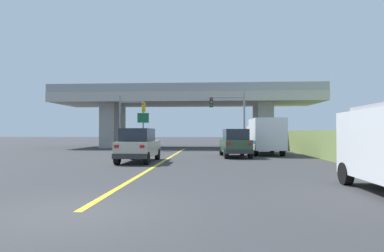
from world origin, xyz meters
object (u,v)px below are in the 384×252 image
traffic_signal_farside (129,116)px  highway_sign (143,122)px  suv_lead (139,145)px  traffic_signal_nearside (233,112)px  box_truck (265,135)px  suv_crossing (235,143)px

traffic_signal_farside → highway_sign: (0.57, 4.15, -0.47)m
suv_lead → highway_sign: (-3.27, 16.45, 1.92)m
traffic_signal_nearside → traffic_signal_farside: size_ratio=1.10×
suv_lead → box_truck: box_truck is taller
suv_lead → box_truck: bearing=40.5°
suv_crossing → traffic_signal_farside: (-9.90, 7.93, 2.40)m
traffic_signal_farside → highway_sign: 4.22m
suv_lead → suv_crossing: bearing=35.7°
suv_lead → highway_sign: size_ratio=1.14×
suv_crossing → box_truck: (2.63, 3.05, 0.51)m
traffic_signal_nearside → highway_sign: size_ratio=1.45×
suv_lead → traffic_signal_farside: (-3.84, 12.30, 2.40)m
traffic_signal_farside → suv_lead: bearing=-72.7°
box_truck → suv_crossing: bearing=-130.8°
suv_lead → traffic_signal_farside: size_ratio=0.86×
suv_crossing → box_truck: box_truck is taller
traffic_signal_farside → highway_sign: traffic_signal_farside is taller
box_truck → highway_sign: highway_sign is taller
traffic_signal_nearside → traffic_signal_farside: 10.24m
suv_lead → traffic_signal_nearside: traffic_signal_nearside is taller
highway_sign → suv_lead: bearing=-78.8°
box_truck → traffic_signal_nearside: size_ratio=1.09×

